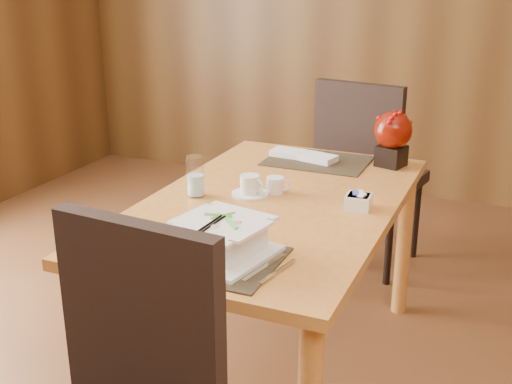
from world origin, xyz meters
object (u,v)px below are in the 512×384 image
at_px(bread_plate, 99,253).
at_px(coffee_cup, 250,187).
at_px(water_glass, 196,176).
at_px(soup_setting, 221,239).
at_px(sugar_caddy, 358,202).
at_px(creamer_jug, 275,185).
at_px(far_chair, 365,166).
at_px(dining_table, 272,224).
at_px(berry_decor, 393,135).

bearing_deg(bread_plate, coffee_cup, 73.02).
relative_size(coffee_cup, water_glass, 0.89).
distance_m(soup_setting, sugar_caddy, 0.63).
xyz_separation_m(creamer_jug, bread_plate, (-0.29, -0.74, -0.03)).
distance_m(coffee_cup, sugar_caddy, 0.42).
bearing_deg(far_chair, sugar_caddy, 111.97).
height_order(water_glass, sugar_caddy, water_glass).
height_order(creamer_jug, bread_plate, creamer_jug).
relative_size(coffee_cup, sugar_caddy, 1.60).
bearing_deg(coffee_cup, dining_table, -10.09).
bearing_deg(coffee_cup, far_chair, 79.62).
height_order(dining_table, soup_setting, soup_setting).
xyz_separation_m(sugar_caddy, far_chair, (-0.22, 1.04, -0.19)).
bearing_deg(soup_setting, coffee_cup, 116.02).
bearing_deg(bread_plate, soup_setting, 22.01).
relative_size(dining_table, far_chair, 1.44).
bearing_deg(water_glass, creamer_jug, 29.75).
bearing_deg(dining_table, far_chair, 84.98).
height_order(water_glass, bread_plate, water_glass).
height_order(sugar_caddy, berry_decor, berry_decor).
xyz_separation_m(bread_plate, far_chair, (0.40, 1.74, -0.17)).
bearing_deg(water_glass, bread_plate, -91.94).
bearing_deg(water_glass, coffee_cup, 25.48).
distance_m(dining_table, creamer_jug, 0.15).
distance_m(berry_decor, bread_plate, 1.42).
height_order(dining_table, berry_decor, berry_decor).
xyz_separation_m(coffee_cup, far_chair, (0.20, 1.07, -0.20)).
height_order(soup_setting, bread_plate, soup_setting).
distance_m(dining_table, bread_plate, 0.73).
height_order(soup_setting, far_chair, far_chair).
xyz_separation_m(water_glass, far_chair, (0.38, 1.16, -0.24)).
relative_size(creamer_jug, sugar_caddy, 0.99).
bearing_deg(sugar_caddy, far_chair, 102.13).
relative_size(soup_setting, bread_plate, 2.02).
bearing_deg(berry_decor, dining_table, -117.39).
height_order(dining_table, sugar_caddy, sugar_caddy).
relative_size(water_glass, bread_plate, 0.95).
relative_size(coffee_cup, creamer_jug, 1.61).
relative_size(water_glass, creamer_jug, 1.80).
bearing_deg(soup_setting, sugar_caddy, 74.80).
relative_size(dining_table, bread_plate, 9.03).
xyz_separation_m(water_glass, sugar_caddy, (0.61, 0.11, -0.05)).
distance_m(dining_table, coffee_cup, 0.17).
bearing_deg(coffee_cup, soup_setting, -75.33).
bearing_deg(dining_table, coffee_cup, 169.91).
relative_size(soup_setting, creamer_jug, 3.82).
bearing_deg(bread_plate, dining_table, 65.03).
height_order(water_glass, creamer_jug, water_glass).
bearing_deg(bread_plate, creamer_jug, 68.89).
relative_size(creamer_jug, far_chair, 0.08).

